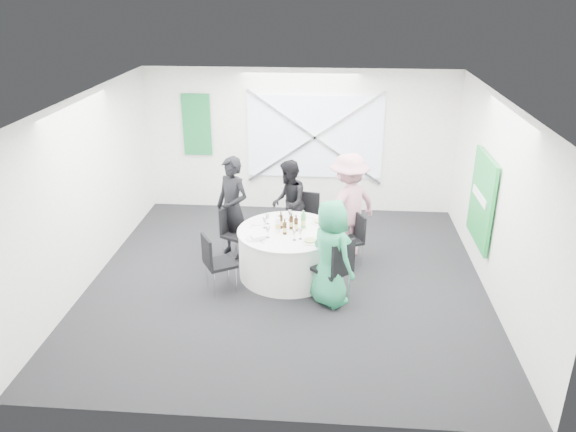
# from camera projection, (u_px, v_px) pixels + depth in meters

# --- Properties ---
(floor) EXTENTS (6.00, 6.00, 0.00)m
(floor) POSITION_uv_depth(u_px,v_px,m) (287.00, 280.00, 8.70)
(floor) COLOR black
(floor) RESTS_ON ground
(ceiling) EXTENTS (6.00, 6.00, 0.00)m
(ceiling) POSITION_uv_depth(u_px,v_px,m) (287.00, 100.00, 7.61)
(ceiling) COLOR silver
(ceiling) RESTS_ON wall_back
(wall_back) EXTENTS (6.00, 0.00, 6.00)m
(wall_back) POSITION_uv_depth(u_px,v_px,m) (299.00, 141.00, 10.91)
(wall_back) COLOR silver
(wall_back) RESTS_ON floor
(wall_front) EXTENTS (6.00, 0.00, 6.00)m
(wall_front) POSITION_uv_depth(u_px,v_px,m) (262.00, 307.00, 5.40)
(wall_front) COLOR silver
(wall_front) RESTS_ON floor
(wall_left) EXTENTS (0.00, 6.00, 6.00)m
(wall_left) POSITION_uv_depth(u_px,v_px,m) (87.00, 190.00, 8.37)
(wall_left) COLOR silver
(wall_left) RESTS_ON floor
(wall_right) EXTENTS (0.00, 6.00, 6.00)m
(wall_right) POSITION_uv_depth(u_px,v_px,m) (498.00, 202.00, 7.93)
(wall_right) COLOR silver
(wall_right) RESTS_ON floor
(window_panel) EXTENTS (2.60, 0.03, 1.60)m
(window_panel) POSITION_uv_depth(u_px,v_px,m) (315.00, 137.00, 10.81)
(window_panel) COLOR silver
(window_panel) RESTS_ON wall_back
(window_brace_a) EXTENTS (2.63, 0.05, 1.84)m
(window_brace_a) POSITION_uv_depth(u_px,v_px,m) (315.00, 138.00, 10.77)
(window_brace_a) COLOR silver
(window_brace_a) RESTS_ON window_panel
(window_brace_b) EXTENTS (2.63, 0.05, 1.84)m
(window_brace_b) POSITION_uv_depth(u_px,v_px,m) (315.00, 138.00, 10.77)
(window_brace_b) COLOR silver
(window_brace_b) RESTS_ON window_panel
(green_banner) EXTENTS (0.55, 0.04, 1.20)m
(green_banner) POSITION_uv_depth(u_px,v_px,m) (197.00, 125.00, 10.89)
(green_banner) COLOR #14662C
(green_banner) RESTS_ON wall_back
(green_sign) EXTENTS (0.05, 1.20, 1.40)m
(green_sign) POSITION_uv_depth(u_px,v_px,m) (482.00, 200.00, 8.57)
(green_sign) COLOR #1A933A
(green_sign) RESTS_ON wall_right
(banquet_table) EXTENTS (1.56, 1.56, 0.76)m
(banquet_table) POSITION_uv_depth(u_px,v_px,m) (288.00, 253.00, 8.73)
(banquet_table) COLOR silver
(banquet_table) RESTS_ON floor
(chair_back) EXTENTS (0.50, 0.51, 0.94)m
(chair_back) POSITION_uv_depth(u_px,v_px,m) (306.00, 215.00, 9.67)
(chair_back) COLOR black
(chair_back) RESTS_ON floor
(chair_back_left) EXTENTS (0.55, 0.55, 0.90)m
(chair_back_left) POSITION_uv_depth(u_px,v_px,m) (233.00, 229.00, 9.20)
(chair_back_left) COLOR black
(chair_back_left) RESTS_ON floor
(chair_back_right) EXTENTS (0.51, 0.51, 0.84)m
(chair_back_right) POSITION_uv_depth(u_px,v_px,m) (353.00, 236.00, 9.05)
(chair_back_right) COLOR black
(chair_back_right) RESTS_ON floor
(chair_front_right) EXTENTS (0.64, 0.64, 0.99)m
(chair_front_right) POSITION_uv_depth(u_px,v_px,m) (337.00, 266.00, 7.91)
(chair_front_right) COLOR black
(chair_front_right) RESTS_ON floor
(chair_front_left) EXTENTS (0.57, 0.57, 0.91)m
(chair_front_left) POSITION_uv_depth(u_px,v_px,m) (215.00, 259.00, 8.19)
(chair_front_left) COLOR black
(chair_front_left) RESTS_ON floor
(person_man_back_left) EXTENTS (0.75, 0.68, 1.71)m
(person_man_back_left) POSITION_uv_depth(u_px,v_px,m) (233.00, 208.00, 9.18)
(person_man_back_left) COLOR black
(person_man_back_left) RESTS_ON floor
(person_man_back) EXTENTS (0.45, 0.76, 1.51)m
(person_man_back) POSITION_uv_depth(u_px,v_px,m) (289.00, 203.00, 9.64)
(person_man_back) COLOR black
(person_man_back) RESTS_ON floor
(person_woman_pink) EXTENTS (1.22, 1.14, 1.77)m
(person_woman_pink) POSITION_uv_depth(u_px,v_px,m) (348.00, 206.00, 9.18)
(person_woman_pink) COLOR #C98292
(person_woman_pink) RESTS_ON floor
(person_woman_green) EXTENTS (0.88, 0.91, 1.57)m
(person_woman_green) POSITION_uv_depth(u_px,v_px,m) (331.00, 253.00, 7.82)
(person_woman_green) COLOR #279261
(person_woman_green) RESTS_ON floor
(plate_back) EXTENTS (0.26, 0.26, 0.01)m
(plate_back) POSITION_uv_depth(u_px,v_px,m) (287.00, 216.00, 9.11)
(plate_back) COLOR silver
(plate_back) RESTS_ON banquet_table
(plate_back_left) EXTENTS (0.27, 0.27, 0.01)m
(plate_back_left) POSITION_uv_depth(u_px,v_px,m) (258.00, 222.00, 8.86)
(plate_back_left) COLOR silver
(plate_back_left) RESTS_ON banquet_table
(plate_back_right) EXTENTS (0.29, 0.29, 0.04)m
(plate_back_right) POSITION_uv_depth(u_px,v_px,m) (320.00, 222.00, 8.84)
(plate_back_right) COLOR silver
(plate_back_right) RESTS_ON banquet_table
(plate_front_right) EXTENTS (0.26, 0.26, 0.04)m
(plate_front_right) POSITION_uv_depth(u_px,v_px,m) (310.00, 241.00, 8.20)
(plate_front_right) COLOR silver
(plate_front_right) RESTS_ON banquet_table
(plate_front_left) EXTENTS (0.26, 0.26, 0.01)m
(plate_front_left) POSITION_uv_depth(u_px,v_px,m) (254.00, 238.00, 8.31)
(plate_front_left) COLOR silver
(plate_front_left) RESTS_ON banquet_table
(napkin) EXTENTS (0.23, 0.21, 0.05)m
(napkin) POSITION_uv_depth(u_px,v_px,m) (258.00, 237.00, 8.27)
(napkin) COLOR silver
(napkin) RESTS_ON plate_front_left
(beer_bottle_a) EXTENTS (0.06, 0.06, 0.27)m
(beer_bottle_a) POSITION_uv_depth(u_px,v_px,m) (281.00, 222.00, 8.63)
(beer_bottle_a) COLOR #351D09
(beer_bottle_a) RESTS_ON banquet_table
(beer_bottle_b) EXTENTS (0.06, 0.06, 0.26)m
(beer_bottle_b) POSITION_uv_depth(u_px,v_px,m) (291.00, 223.00, 8.60)
(beer_bottle_b) COLOR #351D09
(beer_bottle_b) RESTS_ON banquet_table
(beer_bottle_c) EXTENTS (0.06, 0.06, 0.26)m
(beer_bottle_c) POSITION_uv_depth(u_px,v_px,m) (296.00, 225.00, 8.54)
(beer_bottle_c) COLOR #351D09
(beer_bottle_c) RESTS_ON banquet_table
(beer_bottle_d) EXTENTS (0.06, 0.06, 0.25)m
(beer_bottle_d) POSITION_uv_depth(u_px,v_px,m) (285.00, 228.00, 8.43)
(beer_bottle_d) COLOR #351D09
(beer_bottle_d) RESTS_ON banquet_table
(green_water_bottle) EXTENTS (0.08, 0.08, 0.29)m
(green_water_bottle) POSITION_uv_depth(u_px,v_px,m) (303.00, 221.00, 8.64)
(green_water_bottle) COLOR green
(green_water_bottle) RESTS_ON banquet_table
(clear_water_bottle) EXTENTS (0.08, 0.08, 0.29)m
(clear_water_bottle) POSITION_uv_depth(u_px,v_px,m) (278.00, 225.00, 8.50)
(clear_water_bottle) COLOR white
(clear_water_bottle) RESTS_ON banquet_table
(wine_glass_a) EXTENTS (0.07, 0.07, 0.17)m
(wine_glass_a) POSITION_uv_depth(u_px,v_px,m) (267.00, 217.00, 8.76)
(wine_glass_a) COLOR white
(wine_glass_a) RESTS_ON banquet_table
(wine_glass_b) EXTENTS (0.07, 0.07, 0.17)m
(wine_glass_b) POSITION_uv_depth(u_px,v_px,m) (268.00, 230.00, 8.31)
(wine_glass_b) COLOR white
(wine_glass_b) RESTS_ON banquet_table
(wine_glass_c) EXTENTS (0.07, 0.07, 0.17)m
(wine_glass_c) POSITION_uv_depth(u_px,v_px,m) (265.00, 220.00, 8.63)
(wine_glass_c) COLOR white
(wine_glass_c) RESTS_ON banquet_table
(wine_glass_d) EXTENTS (0.07, 0.07, 0.17)m
(wine_glass_d) POSITION_uv_depth(u_px,v_px,m) (300.00, 231.00, 8.25)
(wine_glass_d) COLOR white
(wine_glass_d) RESTS_ON banquet_table
(wine_glass_e) EXTENTS (0.07, 0.07, 0.17)m
(wine_glass_e) POSITION_uv_depth(u_px,v_px,m) (303.00, 216.00, 8.78)
(wine_glass_e) COLOR white
(wine_glass_e) RESTS_ON banquet_table
(wine_glass_f) EXTENTS (0.07, 0.07, 0.17)m
(wine_glass_f) POSITION_uv_depth(u_px,v_px,m) (294.00, 232.00, 8.22)
(wine_glass_f) COLOR white
(wine_glass_f) RESTS_ON banquet_table
(wine_glass_g) EXTENTS (0.07, 0.07, 0.17)m
(wine_glass_g) POSITION_uv_depth(u_px,v_px,m) (290.00, 213.00, 8.89)
(wine_glass_g) COLOR white
(wine_glass_g) RESTS_ON banquet_table
(fork_a) EXTENTS (0.10, 0.13, 0.01)m
(fork_a) POSITION_uv_depth(u_px,v_px,m) (324.00, 227.00, 8.71)
(fork_a) COLOR silver
(fork_a) RESTS_ON banquet_table
(knife_a) EXTENTS (0.09, 0.14, 0.01)m
(knife_a) POSITION_uv_depth(u_px,v_px,m) (314.00, 220.00, 8.95)
(knife_a) COLOR silver
(knife_a) RESTS_ON banquet_table
(fork_b) EXTENTS (0.15, 0.03, 0.01)m
(fork_b) POSITION_uv_depth(u_px,v_px,m) (305.00, 217.00, 9.05)
(fork_b) COLOR silver
(fork_b) RESTS_ON banquet_table
(knife_b) EXTENTS (0.15, 0.02, 0.01)m
(knife_b) POSITION_uv_depth(u_px,v_px,m) (282.00, 216.00, 9.11)
(knife_b) COLOR silver
(knife_b) RESTS_ON banquet_table
(fork_c) EXTENTS (0.09, 0.14, 0.01)m
(fork_c) POSITION_uv_depth(u_px,v_px,m) (266.00, 218.00, 9.01)
(fork_c) COLOR silver
(fork_c) RESTS_ON banquet_table
(knife_c) EXTENTS (0.08, 0.14, 0.01)m
(knife_c) POSITION_uv_depth(u_px,v_px,m) (252.00, 226.00, 8.72)
(knife_c) COLOR silver
(knife_c) RESTS_ON banquet_table
(fork_d) EXTENTS (0.11, 0.12, 0.01)m
(fork_d) POSITION_uv_depth(u_px,v_px,m) (306.00, 245.00, 8.11)
(fork_d) COLOR silver
(fork_d) RESTS_ON banquet_table
(knife_d) EXTENTS (0.12, 0.12, 0.01)m
(knife_d) POSITION_uv_depth(u_px,v_px,m) (321.00, 239.00, 8.30)
(knife_d) COLOR silver
(knife_d) RESTS_ON banquet_table
(fork_e) EXTENTS (0.12, 0.12, 0.01)m
(fork_e) POSITION_uv_depth(u_px,v_px,m) (253.00, 237.00, 8.37)
(fork_e) COLOR silver
(fork_e) RESTS_ON banquet_table
(knife_e) EXTENTS (0.10, 0.13, 0.01)m
(knife_e) POSITION_uv_depth(u_px,v_px,m) (261.00, 242.00, 8.19)
(knife_e) COLOR silver
(knife_e) RESTS_ON banquet_table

